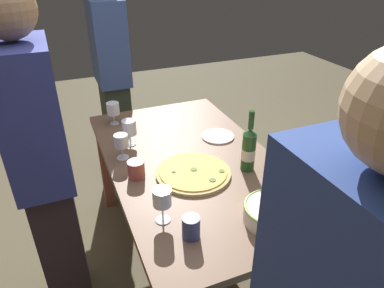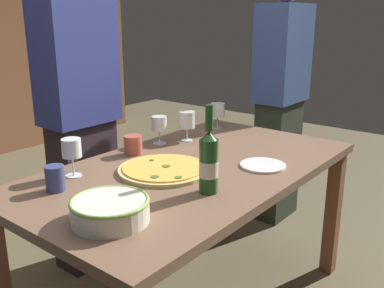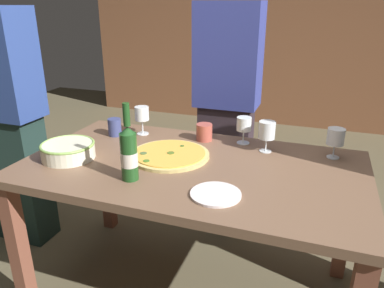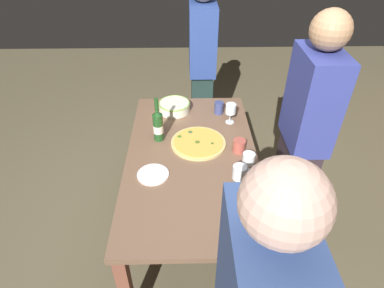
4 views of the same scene
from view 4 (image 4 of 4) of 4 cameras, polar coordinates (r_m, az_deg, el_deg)
The scene contains 14 objects.
ground_plane at distance 2.77m, azimuth 0.00°, elevation -14.15°, with size 8.00×8.00×0.00m, color brown.
dining_table at distance 2.29m, azimuth 0.00°, elevation -3.87°, with size 1.60×0.90×0.75m.
pizza at distance 2.33m, azimuth 1.11°, elevation 0.25°, with size 0.39×0.39×0.02m.
serving_bowl at distance 2.70m, azimuth -3.13°, elevation 6.64°, with size 0.26×0.26×0.08m.
wine_bottle at distance 2.33m, azimuth -5.98°, elevation 3.31°, with size 0.07×0.07×0.34m.
wine_glass_near_pizza at distance 2.53m, azimuth 6.80°, elevation 6.01°, with size 0.08×0.08×0.16m.
wine_glass_by_bottle at distance 1.75m, azimuth 10.80°, elevation -12.44°, with size 0.08×0.08×0.15m.
wine_glass_far_left at distance 2.07m, azimuth 9.91°, elevation -2.62°, with size 0.08×0.08×0.15m.
wine_glass_far_right at distance 1.96m, azimuth 8.31°, elevation -5.11°, with size 0.08×0.08×0.16m.
cup_amber at distance 2.27m, azimuth 8.30°, elevation -0.32°, with size 0.09×0.09×0.09m, color #B25143.
cup_ceramic at distance 2.67m, azimuth 4.74°, elevation 6.35°, with size 0.07×0.07×0.10m, color #394277.
side_plate at distance 2.10m, azimuth -6.86°, elevation -5.34°, with size 0.20×0.20×0.01m, color white.
person_host at distance 2.32m, azimuth 18.92°, elevation 1.10°, with size 0.40×0.24×1.71m.
person_guest_left at distance 3.22m, azimuth 1.76°, elevation 13.24°, with size 0.41×0.24×1.68m.
Camera 4 is at (1.73, -0.04, 2.17)m, focal length 30.37 mm.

